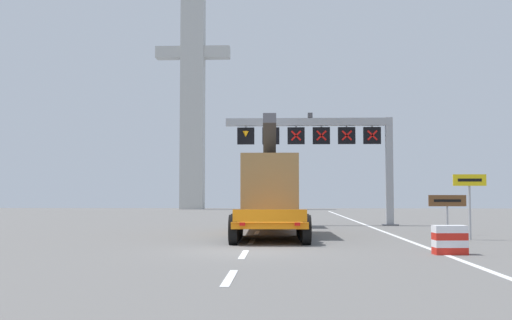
% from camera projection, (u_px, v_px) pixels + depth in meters
% --- Properties ---
extents(ground, '(112.00, 112.00, 0.00)m').
position_uv_depth(ground, '(246.00, 252.00, 19.18)').
color(ground, slate).
extents(lane_markings, '(0.20, 53.02, 0.01)m').
position_uv_depth(lane_markings, '(263.00, 222.00, 38.34)').
color(lane_markings, silver).
rests_on(lane_markings, ground).
extents(edge_line_right, '(0.20, 63.00, 0.01)m').
position_uv_depth(edge_line_right, '(378.00, 229.00, 30.89)').
color(edge_line_right, silver).
rests_on(edge_line_right, ground).
extents(overhead_lane_gantry, '(10.15, 0.90, 6.69)m').
position_uv_depth(overhead_lane_gantry, '(327.00, 139.00, 35.12)').
color(overhead_lane_gantry, '#9EA0A5').
rests_on(overhead_lane_gantry, ground).
extents(heavy_haul_truck_orange, '(3.24, 14.10, 5.30)m').
position_uv_depth(heavy_haul_truck_orange, '(270.00, 191.00, 29.24)').
color(heavy_haul_truck_orange, orange).
rests_on(heavy_haul_truck_orange, ground).
extents(exit_sign_yellow, '(1.34, 0.15, 2.67)m').
position_uv_depth(exit_sign_yellow, '(470.00, 191.00, 24.08)').
color(exit_sign_yellow, '#9EA0A5').
rests_on(exit_sign_yellow, ground).
extents(tourist_info_sign_brown, '(1.70, 0.15, 1.82)m').
position_uv_depth(tourist_info_sign_brown, '(447.00, 204.00, 26.91)').
color(tourist_info_sign_brown, '#9EA0A5').
rests_on(tourist_info_sign_brown, ground).
extents(crash_barrier_striped, '(1.03, 0.57, 0.90)m').
position_uv_depth(crash_barrier_striped, '(450.00, 240.00, 18.31)').
color(crash_barrier_striped, red).
rests_on(crash_barrier_striped, ground).
extents(bridge_pylon_distant, '(9.00, 2.00, 30.63)m').
position_uv_depth(bridge_pylon_distant, '(193.00, 80.00, 71.61)').
color(bridge_pylon_distant, '#B7B7B2').
rests_on(bridge_pylon_distant, ground).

